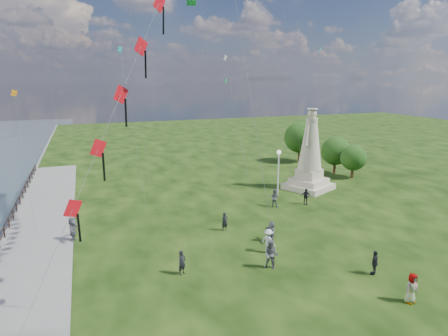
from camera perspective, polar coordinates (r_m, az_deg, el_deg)
name	(u,v)px	position (r m, az deg, el deg)	size (l,w,h in m)	color
waterfront	(10,268)	(28.22, -29.82, -13.03)	(200.00, 200.00, 1.51)	#34474E
statue	(310,159)	(40.98, 12.94, 1.28)	(5.65, 5.65, 8.68)	beige
lamppost	(279,163)	(37.61, 8.31, 0.71)	(0.45, 0.45, 4.82)	silver
tree_row	(318,144)	(51.40, 14.13, 3.52)	(5.00, 13.68, 5.78)	#382314
person_0	(182,263)	(23.60, -6.42, -14.14)	(0.57, 0.37, 1.55)	black
person_1	(271,255)	(24.15, 7.19, -13.02)	(0.93, 0.57, 1.91)	#595960
person_2	(268,241)	(26.32, 6.78, -10.96)	(1.08, 0.56, 1.68)	silver
person_3	(375,263)	(25.18, 21.98, -13.23)	(0.92, 0.47, 1.56)	black
person_4	(412,288)	(23.12, 26.67, -16.05)	(0.82, 0.50, 1.68)	#595960
person_5	(73,229)	(29.83, -22.03, -8.68)	(1.74, 0.75, 1.87)	#595960
person_6	(225,222)	(29.65, 0.13, -8.19)	(0.54, 0.36, 1.49)	black
person_7	(274,198)	(35.33, 7.68, -4.50)	(0.84, 0.52, 1.73)	#595960
person_9	(306,196)	(36.45, 12.35, -4.26)	(0.92, 0.47, 1.57)	black
person_11	(271,232)	(27.95, 7.22, -9.59)	(1.46, 0.63, 1.57)	#595960
red_kite_train	(130,78)	(20.92, -14.17, 13.21)	(9.86, 9.35, 18.91)	black
small_kites	(203,55)	(42.17, -3.17, 16.77)	(33.39, 15.01, 28.72)	teal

